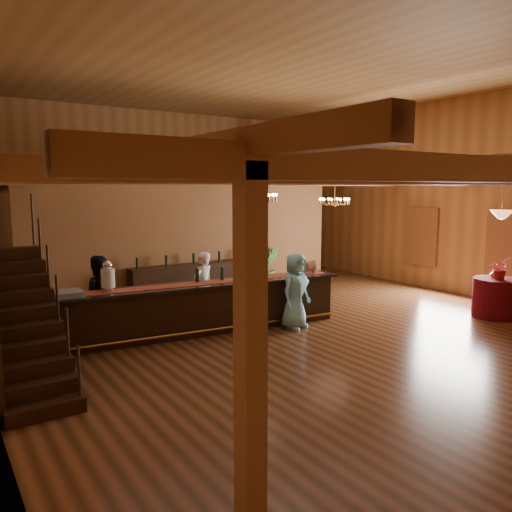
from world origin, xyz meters
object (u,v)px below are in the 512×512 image
beverage_dispenser (108,277)px  bartender (203,287)px  pendant_lamp (502,214)px  staff_second (98,297)px  guest (295,291)px  chandelier_left (259,197)px  floor_plant (268,268)px  chandelier_right (334,201)px  round_table (496,298)px  raffle_drum (309,267)px  tasting_bar (204,307)px  backbar_shelf (194,282)px

beverage_dispenser → bartender: (2.23, 0.42, -0.53)m
beverage_dispenser → pendant_lamp: (8.18, -2.94, 1.07)m
beverage_dispenser → staff_second: staff_second is taller
bartender → guest: 2.08m
chandelier_left → floor_plant: size_ratio=0.65×
chandelier_right → round_table: bearing=-64.3°
chandelier_left → pendant_lamp: (4.78, -2.84, -0.39)m
pendant_lamp → floor_plant: bearing=113.7°
staff_second → pendant_lamp: bearing=165.6°
raffle_drum → round_table: (3.74, -2.33, -0.76)m
tasting_bar → pendant_lamp: size_ratio=6.99×
beverage_dispenser → guest: beverage_dispenser is taller
backbar_shelf → bartender: 2.34m
beverage_dispenser → chandelier_right: size_ratio=0.75×
beverage_dispenser → bartender: beverage_dispenser is taller
bartender → staff_second: size_ratio=0.96×
tasting_bar → raffle_drum: size_ratio=18.50×
tasting_bar → beverage_dispenser: bearing=178.5°
chandelier_right → floor_plant: size_ratio=0.65×
round_table → staff_second: 8.95m
beverage_dispenser → chandelier_right: chandelier_right is taller
backbar_shelf → chandelier_right: bearing=-27.7°
raffle_drum → floor_plant: bearing=70.1°
floor_plant → guest: bearing=-117.2°
beverage_dispenser → tasting_bar: bearing=-8.1°
raffle_drum → guest: size_ratio=0.21×
round_table → chandelier_left: size_ratio=1.32×
chandelier_left → bartender: bearing=156.0°
chandelier_left → chandelier_right: 3.13m
staff_second → floor_plant: bearing=-150.1°
chandelier_left → beverage_dispenser: bearing=178.3°
tasting_bar → bartender: 0.81m
beverage_dispenser → backbar_shelf: beverage_dispenser is taller
round_table → chandelier_right: chandelier_right is taller
guest → chandelier_right: bearing=17.6°
round_table → pendant_lamp: size_ratio=1.17×
chandelier_left → guest: chandelier_left is taller
round_table → floor_plant: floor_plant is taller
tasting_bar → chandelier_right: size_ratio=7.86×
guest → floor_plant: guest is taller
chandelier_right → staff_second: bearing=-178.6°
backbar_shelf → bartender: bearing=-110.5°
tasting_bar → bartender: bearing=71.2°
beverage_dispenser → guest: bearing=-16.3°
floor_plant → bartender: bearing=-145.4°
round_table → bartender: (-5.94, 3.36, 0.35)m
round_table → pendant_lamp: pendant_lamp is taller
bartender → floor_plant: size_ratio=1.29×
beverage_dispenser → round_table: bearing=-19.8°
tasting_bar → backbar_shelf: 3.08m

